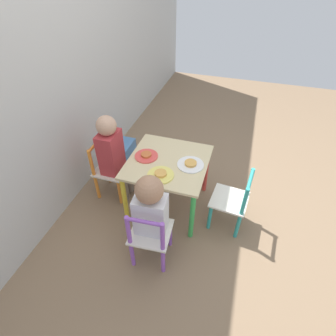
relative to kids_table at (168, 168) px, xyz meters
name	(u,v)px	position (x,y,z in m)	size (l,w,h in m)	color
ground_plane	(168,204)	(0.00, 0.00, -0.40)	(6.00, 6.00, 0.00)	#7F664C
house_wall	(38,30)	(0.00, 0.83, 0.90)	(6.00, 0.06, 2.60)	beige
kids_table	(168,168)	(0.00, 0.00, 0.00)	(0.59, 0.59, 0.47)	beige
chair_orange	(109,170)	(0.00, 0.52, -0.15)	(0.26, 0.26, 0.51)	silver
chair_purple	(150,236)	(-0.52, -0.04, -0.15)	(0.28, 0.28, 0.51)	silver
chair_teal	(232,201)	(-0.05, -0.52, -0.15)	(0.28, 0.28, 0.51)	silver
child_back	(113,152)	(0.00, 0.46, 0.05)	(0.20, 0.21, 0.76)	#7A6B5B
child_left	(151,210)	(-0.46, -0.03, 0.03)	(0.22, 0.21, 0.71)	#4C608E
plate_back	(146,156)	(0.00, 0.17, 0.08)	(0.18, 0.18, 0.03)	#E54C47
plate_left	(161,175)	(-0.17, 0.00, 0.08)	(0.19, 0.19, 0.03)	#EADB66
plate_front	(191,164)	(0.00, -0.17, 0.08)	(0.19, 0.19, 0.03)	white
storage_bin	(123,148)	(0.55, 0.67, -0.34)	(0.26, 0.18, 0.12)	#4C7FB7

